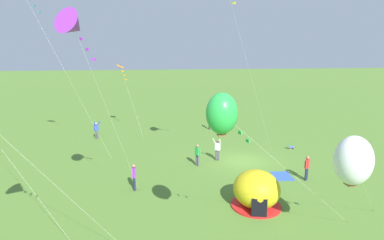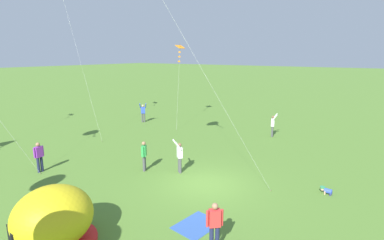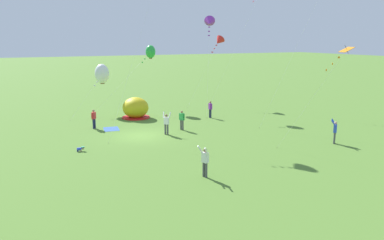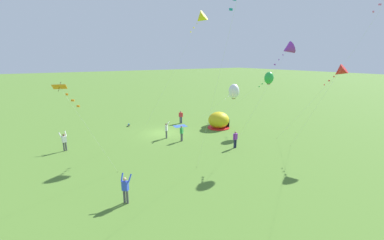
% 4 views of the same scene
% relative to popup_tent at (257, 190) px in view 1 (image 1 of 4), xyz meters
% --- Properties ---
extents(ground_plane, '(300.00, 300.00, 0.00)m').
position_rel_popup_tent_xyz_m(ground_plane, '(7.13, -1.78, -1.00)').
color(ground_plane, '#517A2D').
extents(popup_tent, '(2.81, 2.81, 2.10)m').
position_rel_popup_tent_xyz_m(popup_tent, '(0.00, 0.00, 0.00)').
color(popup_tent, gold).
rests_on(popup_tent, ground).
extents(picnic_blanket, '(1.86, 1.51, 0.01)m').
position_rel_popup_tent_xyz_m(picnic_blanket, '(3.75, -3.44, -0.99)').
color(picnic_blanket, '#3359A5').
rests_on(picnic_blanket, ground).
extents(toddler_crawling, '(0.28, 0.55, 0.32)m').
position_rel_popup_tent_xyz_m(toddler_crawling, '(9.46, -7.04, -0.82)').
color(toddler_crawling, blue).
rests_on(toddler_crawling, ground).
extents(person_arms_raised, '(0.68, 0.72, 1.89)m').
position_rel_popup_tent_xyz_m(person_arms_raised, '(7.64, 0.28, 0.00)').
color(person_arms_raised, '#4C4C51').
rests_on(person_arms_raised, ground).
extents(person_far_back, '(0.51, 0.40, 1.72)m').
position_rel_popup_tent_xyz_m(person_far_back, '(6.73, 2.10, -0.03)').
color(person_far_back, '#4C4C51').
rests_on(person_far_back, ground).
extents(person_strolling, '(0.44, 0.45, 1.72)m').
position_rel_popup_tent_xyz_m(person_strolling, '(2.87, -4.74, -0.03)').
color(person_strolling, '#1E2347').
rests_on(person_strolling, ground).
extents(person_watching_sky, '(0.59, 0.26, 1.72)m').
position_rel_popup_tent_xyz_m(person_watching_sky, '(3.27, 6.81, -0.03)').
color(person_watching_sky, '#1E2347').
rests_on(person_watching_sky, ground).
extents(person_flying_kite, '(0.70, 0.58, 1.89)m').
position_rel_popup_tent_xyz_m(person_flying_kite, '(17.79, -1.41, 0.00)').
color(person_flying_kite, '#4C4C51').
rests_on(person_flying_kite, ground).
extents(person_center_field, '(0.69, 0.71, 1.89)m').
position_rel_popup_tent_xyz_m(person_center_field, '(15.80, 10.78, 0.00)').
color(person_center_field, '#4C4C51').
rests_on(person_center_field, ground).
extents(kite_purple, '(4.89, 3.24, 10.31)m').
position_rel_popup_tent_xyz_m(kite_purple, '(-0.93, 8.88, 8.59)').
color(kite_purple, silver).
rests_on(kite_purple, ground).
extents(kite_orange, '(4.06, 2.65, 7.46)m').
position_rel_popup_tent_xyz_m(kite_orange, '(18.29, 8.15, 5.83)').
color(kite_orange, silver).
rests_on(kite_orange, ground).
extents(kite_white, '(3.58, 4.72, 5.22)m').
position_rel_popup_tent_xyz_m(kite_white, '(-4.40, -2.26, 3.18)').
color(kite_white, silver).
rests_on(kite_white, ground).
extents(kite_green, '(3.09, 8.04, 7.15)m').
position_rel_popup_tent_xyz_m(kite_green, '(-4.88, 3.45, 5.41)').
color(kite_green, silver).
rests_on(kite_green, ground).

